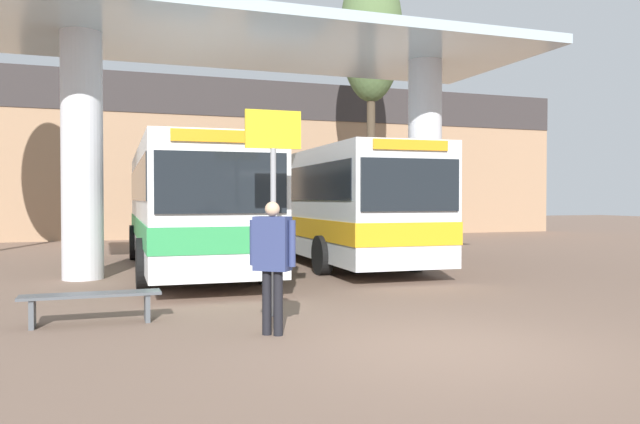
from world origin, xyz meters
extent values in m
plane|color=#755B4C|center=(0.00, 0.00, 0.00)|extent=(100.00, 100.00, 0.00)
cube|color=#9E7A5B|center=(0.00, 22.81, 3.79)|extent=(40.00, 0.50, 7.58)
cube|color=#332D2D|center=(0.00, 22.81, 6.67)|extent=(40.00, 0.58, 1.82)
cylinder|color=silver|center=(-4.45, 8.62, 2.84)|extent=(0.92, 0.92, 5.68)
cylinder|color=silver|center=(4.45, 8.62, 2.84)|extent=(0.92, 0.92, 5.68)
cube|color=#9EB2BC|center=(0.00, 8.62, 5.80)|extent=(13.90, 5.78, 0.24)
cube|color=white|center=(-1.87, 9.95, 1.73)|extent=(2.82, 11.16, 2.78)
cube|color=black|center=(-1.87, 9.95, 2.26)|extent=(2.85, 10.72, 0.89)
cube|color=#2D934C|center=(-1.87, 9.95, 1.11)|extent=(2.86, 11.20, 0.50)
cube|color=black|center=(-1.99, 4.36, 2.15)|extent=(2.38, 0.11, 1.11)
cube|color=orange|center=(-1.99, 4.36, 2.98)|extent=(1.81, 0.09, 0.22)
cylinder|color=black|center=(-3.24, 6.53, 0.53)|extent=(0.30, 1.06, 1.05)
cylinder|color=black|center=(-0.65, 6.48, 0.53)|extent=(0.30, 1.06, 1.05)
cylinder|color=black|center=(-3.10, 13.03, 0.53)|extent=(0.30, 1.06, 1.05)
cylinder|color=black|center=(-0.51, 12.97, 0.53)|extent=(0.30, 1.06, 1.05)
cube|color=silver|center=(2.40, 11.22, 1.73)|extent=(2.88, 12.12, 2.84)
cube|color=black|center=(2.40, 11.22, 2.27)|extent=(2.90, 11.64, 0.91)
cube|color=orange|center=(2.40, 11.22, 1.09)|extent=(2.92, 12.16, 0.51)
cube|color=black|center=(2.21, 5.17, 2.16)|extent=(2.29, 0.13, 1.13)
cube|color=orange|center=(2.21, 5.17, 3.01)|extent=(1.75, 0.11, 0.22)
cylinder|color=black|center=(1.04, 7.53, 0.48)|extent=(0.31, 0.97, 0.97)
cylinder|color=black|center=(3.53, 7.45, 0.48)|extent=(0.31, 0.97, 0.97)
cylinder|color=black|center=(1.26, 14.57, 0.48)|extent=(0.31, 0.97, 0.97)
cylinder|color=black|center=(3.76, 14.49, 0.48)|extent=(0.31, 0.97, 0.97)
cube|color=#4C5156|center=(-4.19, 3.03, 0.44)|extent=(1.99, 0.44, 0.04)
cube|color=#4C5156|center=(-4.98, 3.03, 0.21)|extent=(0.07, 0.37, 0.42)
cube|color=#4C5156|center=(-3.39, 3.03, 0.21)|extent=(0.07, 0.37, 0.42)
cylinder|color=gray|center=(-1.47, 2.77, 1.33)|extent=(0.09, 0.09, 2.65)
cube|color=gold|center=(-1.47, 2.77, 2.95)|extent=(0.90, 0.06, 0.60)
cylinder|color=black|center=(-1.91, 1.49, 0.44)|extent=(0.18, 0.18, 0.88)
cylinder|color=black|center=(-1.78, 1.38, 0.44)|extent=(0.18, 0.18, 0.88)
cube|color=navy|center=(-1.85, 1.44, 1.25)|extent=(0.54, 0.50, 0.74)
sphere|color=tan|center=(-1.85, 1.44, 1.72)|extent=(0.20, 0.20, 0.20)
cylinder|color=navy|center=(-2.07, 1.61, 1.26)|extent=(0.13, 0.13, 0.63)
cylinder|color=navy|center=(-1.62, 1.26, 1.26)|extent=(0.13, 0.13, 0.63)
cylinder|color=#473A2B|center=(6.75, 17.44, 3.63)|extent=(0.36, 0.36, 7.26)
ellipsoid|color=#516B3D|center=(6.75, 17.44, 8.86)|extent=(2.65, 2.65, 5.83)
camera|label=1|loc=(-4.04, -6.75, 1.86)|focal=35.00mm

